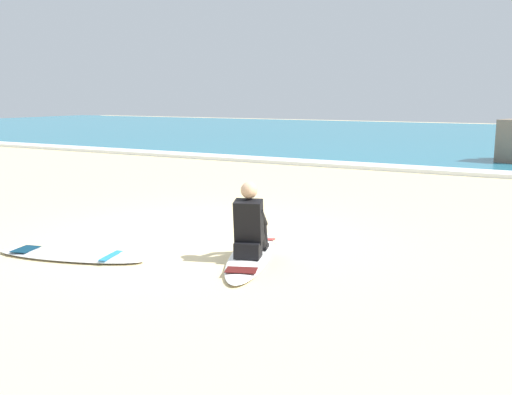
% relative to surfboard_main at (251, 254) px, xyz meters
% --- Properties ---
extents(ground_plane, '(80.00, 80.00, 0.00)m').
position_rel_surfboard_main_xyz_m(ground_plane, '(-1.19, 0.54, -0.04)').
color(ground_plane, beige).
extents(sea, '(80.00, 28.00, 0.10)m').
position_rel_surfboard_main_xyz_m(sea, '(-1.19, 23.46, 0.01)').
color(sea, teal).
rests_on(sea, ground).
extents(breaking_foam, '(80.00, 0.90, 0.11)m').
position_rel_surfboard_main_xyz_m(breaking_foam, '(-1.19, 9.76, 0.02)').
color(breaking_foam, white).
rests_on(breaking_foam, ground).
extents(surfboard_main, '(1.39, 2.52, 0.08)m').
position_rel_surfboard_main_xyz_m(surfboard_main, '(0.00, 0.00, 0.00)').
color(surfboard_main, white).
rests_on(surfboard_main, ground).
extents(surfer_seated, '(0.53, 0.77, 0.95)m').
position_rel_surfboard_main_xyz_m(surfer_seated, '(0.06, -0.14, 0.40)').
color(surfer_seated, black).
rests_on(surfer_seated, surfboard_main).
extents(surfboard_spare_near, '(2.14, 1.02, 0.08)m').
position_rel_surfboard_main_xyz_m(surfboard_spare_near, '(-2.04, -1.16, 0.00)').
color(surfboard_spare_near, silver).
rests_on(surfboard_spare_near, ground).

